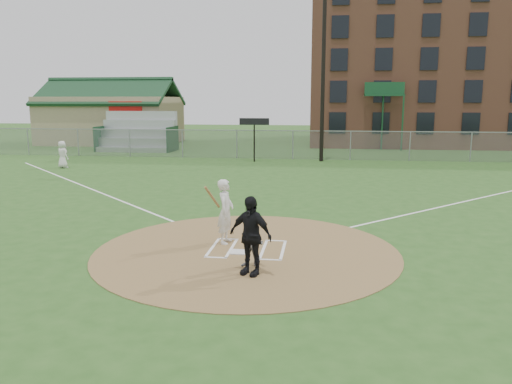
# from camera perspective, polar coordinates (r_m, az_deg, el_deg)

# --- Properties ---
(ground) EXTENTS (140.00, 140.00, 0.00)m
(ground) POSITION_cam_1_polar(r_m,az_deg,el_deg) (13.93, -1.07, -6.76)
(ground) COLOR #27501B
(ground) RESTS_ON ground
(dirt_circle) EXTENTS (8.40, 8.40, 0.02)m
(dirt_circle) POSITION_cam_1_polar(r_m,az_deg,el_deg) (13.93, -1.07, -6.72)
(dirt_circle) COLOR olive
(dirt_circle) RESTS_ON ground
(home_plate) EXTENTS (0.44, 0.44, 0.03)m
(home_plate) POSITION_cam_1_polar(r_m,az_deg,el_deg) (13.74, -1.98, -6.87)
(home_plate) COLOR silver
(home_plate) RESTS_ON dirt_circle
(foul_line_first) EXTENTS (17.04, 17.04, 0.01)m
(foul_line_first) POSITION_cam_1_polar(r_m,az_deg,el_deg) (23.61, 24.62, -0.54)
(foul_line_first) COLOR white
(foul_line_first) RESTS_ON ground
(foul_line_third) EXTENTS (17.04, 17.04, 0.01)m
(foul_line_third) POSITION_cam_1_polar(r_m,az_deg,el_deg) (25.07, -18.65, 0.47)
(foul_line_third) COLOR white
(foul_line_third) RESTS_ON ground
(catcher) EXTENTS (0.64, 0.53, 1.19)m
(catcher) POSITION_cam_1_polar(r_m,az_deg,el_deg) (12.40, -0.45, -5.98)
(catcher) COLOR gray
(catcher) RESTS_ON dirt_circle
(umpire) EXTENTS (1.21, 0.87, 1.91)m
(umpire) POSITION_cam_1_polar(r_m,az_deg,el_deg) (11.83, -0.65, -4.99)
(umpire) COLOR black
(umpire) RESTS_ON dirt_circle
(ondeck_player) EXTENTS (0.96, 0.84, 1.66)m
(ondeck_player) POSITION_cam_1_polar(r_m,az_deg,el_deg) (32.86, -21.24, 4.02)
(ondeck_player) COLOR silver
(ondeck_player) RESTS_ON ground
(batters_boxes) EXTENTS (2.08, 1.88, 0.01)m
(batters_boxes) POSITION_cam_1_polar(r_m,az_deg,el_deg) (14.07, -0.98, -6.48)
(batters_boxes) COLOR white
(batters_boxes) RESTS_ON dirt_circle
(batter_at_plate) EXTENTS (0.74, 1.04, 1.87)m
(batter_at_plate) POSITION_cam_1_polar(r_m,az_deg,el_deg) (14.43, -3.50, -2.22)
(batter_at_plate) COLOR silver
(batter_at_plate) RESTS_ON dirt_circle
(outfield_fence) EXTENTS (56.08, 0.08, 2.03)m
(outfield_fence) POSITION_cam_1_polar(r_m,az_deg,el_deg) (35.35, 4.23, 5.41)
(outfield_fence) COLOR slate
(outfield_fence) RESTS_ON ground
(bleachers) EXTENTS (6.08, 3.20, 3.20)m
(bleachers) POSITION_cam_1_polar(r_m,az_deg,el_deg) (42.19, -13.46, 6.76)
(bleachers) COLOR #B7BABF
(bleachers) RESTS_ON ground
(clubhouse) EXTENTS (12.20, 8.71, 6.23)m
(clubhouse) POSITION_cam_1_polar(r_m,az_deg,el_deg) (50.32, -16.11, 8.11)
(clubhouse) COLOR tan
(clubhouse) RESTS_ON ground
(brick_warehouse) EXTENTS (30.00, 17.17, 15.00)m
(brick_warehouse) POSITION_cam_1_polar(r_m,az_deg,el_deg) (53.11, 23.40, 13.30)
(brick_warehouse) COLOR #995942
(brick_warehouse) RESTS_ON ground
(light_pole) EXTENTS (1.20, 0.30, 12.22)m
(light_pole) POSITION_cam_1_polar(r_m,az_deg,el_deg) (34.25, 7.71, 14.56)
(light_pole) COLOR black
(light_pole) RESTS_ON ground
(scoreboard_sign) EXTENTS (2.00, 0.10, 2.93)m
(scoreboard_sign) POSITION_cam_1_polar(r_m,az_deg,el_deg) (33.70, -0.20, 7.53)
(scoreboard_sign) COLOR black
(scoreboard_sign) RESTS_ON ground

